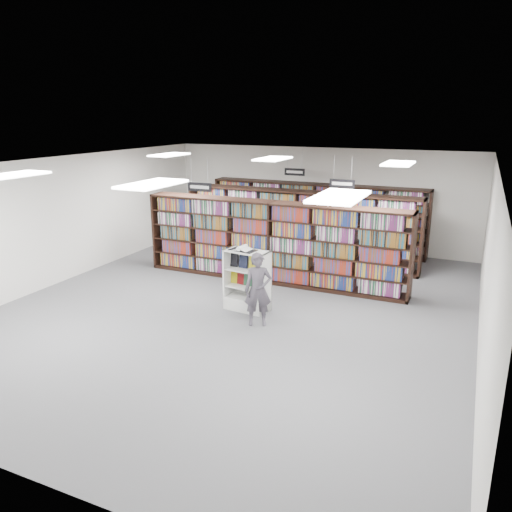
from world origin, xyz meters
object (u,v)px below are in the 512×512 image
at_px(endcap_display, 248,289).
at_px(open_book, 243,249).
at_px(shopper, 258,290).
at_px(bookshelf_row_near, 272,242).

xyz_separation_m(endcap_display, open_book, (-0.10, -0.05, 0.93)).
distance_m(open_book, shopper, 1.11).
xyz_separation_m(open_book, shopper, (0.65, -0.64, -0.63)).
distance_m(bookshelf_row_near, open_book, 2.09).
distance_m(bookshelf_row_near, shopper, 2.83).
height_order(endcap_display, shopper, shopper).
xyz_separation_m(bookshelf_row_near, endcap_display, (0.25, -2.01, -0.58)).
height_order(endcap_display, open_book, open_book).
bearing_deg(open_book, bookshelf_row_near, 103.30).
relative_size(open_book, shopper, 0.40).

